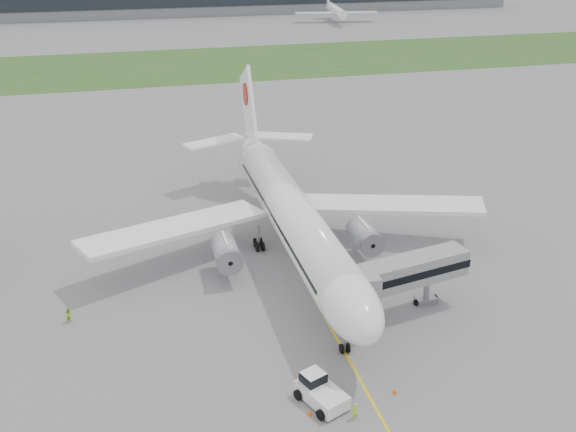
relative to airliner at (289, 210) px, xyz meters
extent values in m
plane|color=gray|center=(0.00, -4.87, -5.66)|extent=(600.00, 600.00, 0.00)
cube|color=#2B501E|center=(0.00, 115.13, -5.65)|extent=(600.00, 50.00, 0.02)
cube|color=#1F242B|center=(0.00, 214.13, 1.34)|extent=(320.00, 0.60, 6.00)
cylinder|color=white|center=(0.00, -0.87, -0.06)|extent=(5.00, 38.00, 5.00)
ellipsoid|color=white|center=(0.00, -20.37, -0.06)|extent=(5.00, 11.00, 5.00)
cube|color=black|center=(0.00, -21.37, 0.84)|extent=(3.20, 1.54, 1.14)
cone|color=white|center=(0.00, 21.13, 0.74)|extent=(5.00, 10.53, 6.16)
cube|color=white|center=(-13.00, 1.13, -1.26)|extent=(22.13, 13.52, 1.70)
cube|color=white|center=(13.00, 1.13, -1.26)|extent=(22.13, 13.52, 1.70)
cylinder|color=#AEAEB4|center=(-8.00, -3.37, -2.66)|extent=(2.70, 5.20, 2.70)
cylinder|color=#AEAEB4|center=(8.00, -3.37, -2.66)|extent=(2.70, 5.20, 2.70)
cube|color=white|center=(0.00, 22.63, 5.84)|extent=(0.45, 10.90, 12.76)
cylinder|color=#A71309|center=(0.00, 23.63, 7.84)|extent=(0.60, 3.20, 3.20)
cube|color=white|center=(-5.00, 23.63, 1.14)|extent=(9.54, 6.34, 0.35)
cube|color=white|center=(5.00, 23.63, 1.14)|extent=(9.54, 6.34, 0.35)
cylinder|color=gray|center=(0.00, -19.87, -4.11)|extent=(0.24, 0.24, 3.10)
cylinder|color=black|center=(-3.20, 2.13, -5.11)|extent=(1.40, 1.10, 1.10)
cylinder|color=black|center=(3.20, 2.13, -5.11)|extent=(1.40, 1.10, 1.10)
cube|color=white|center=(-4.00, -25.74, -4.88)|extent=(3.89, 4.97, 1.17)
cube|color=white|center=(-4.44, -24.66, -3.91)|extent=(2.21, 2.10, 0.97)
cube|color=black|center=(-4.44, -24.66, -3.86)|extent=(2.27, 2.16, 0.83)
cylinder|color=black|center=(-5.76, -24.88, -5.22)|extent=(0.64, 0.94, 0.88)
cylinder|color=black|center=(-3.33, -23.90, -5.22)|extent=(0.64, 0.94, 0.88)
cylinder|color=black|center=(-4.67, -27.59, -5.22)|extent=(0.64, 0.94, 0.88)
cylinder|color=black|center=(-2.24, -26.60, -5.22)|extent=(0.64, 0.94, 0.88)
cube|color=gray|center=(8.29, -14.90, -1.03)|extent=(12.75, 5.00, 2.67)
cube|color=black|center=(8.29, -14.90, -1.03)|extent=(12.94, 5.12, 0.80)
cube|color=gray|center=(2.77, -16.88, -1.03)|extent=(2.32, 3.03, 3.03)
cylinder|color=gray|center=(10.83, -13.96, -3.97)|extent=(0.62, 0.62, 3.39)
cube|color=gray|center=(10.83, -13.96, -5.35)|extent=(2.34, 1.63, 0.62)
cylinder|color=black|center=(9.69, -14.18, -5.35)|extent=(0.38, 0.66, 0.62)
cylinder|color=black|center=(11.97, -13.74, -5.35)|extent=(0.38, 0.66, 0.62)
cone|color=#FF5F0D|center=(-5.40, -26.96, -5.38)|extent=(0.41, 0.41, 0.57)
cone|color=#FF5F0D|center=(2.15, -26.25, -5.41)|extent=(0.37, 0.37, 0.51)
imported|color=#ADF428|center=(-2.09, -28.19, -4.91)|extent=(0.64, 0.52, 1.51)
imported|color=#97D423|center=(-24.38, -8.48, -4.86)|extent=(0.96, 0.99, 1.60)
camera|label=1|loc=(-17.02, -64.90, 29.80)|focal=40.00mm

